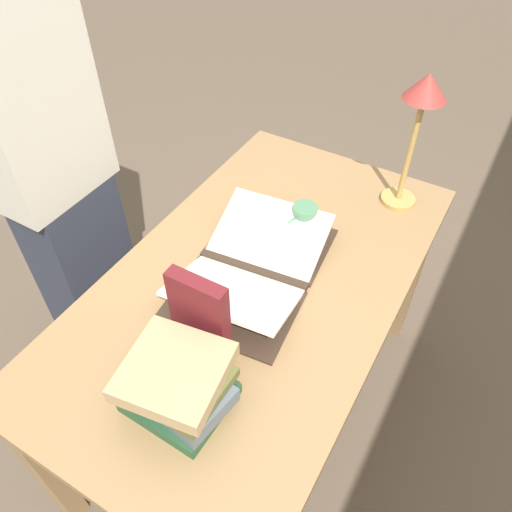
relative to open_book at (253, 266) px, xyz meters
The scene contains 8 objects.
ground_plane 0.79m from the open_book, 58.38° to the left, with size 12.00×12.00×0.00m, color brown.
reading_desk 0.13m from the open_book, 58.38° to the left, with size 1.39×0.78×0.77m.
open_book is the anchor object (origin of this frame).
book_stack_tall 0.44m from the open_book, ahead, with size 0.24×0.26×0.15m.
book_standing_upright 0.30m from the open_book, ahead, with size 0.04×0.15×0.25m.
reading_lamp 0.67m from the open_book, 154.20° to the left, with size 0.13×0.13×0.45m.
coffee_mug 0.24m from the open_book, 168.42° to the left, with size 0.10×0.08×0.10m.
person_reader 0.70m from the open_book, 84.97° to the right, with size 0.36×0.23×1.76m.
Camera 1 is at (0.83, 0.48, 1.84)m, focal length 35.00 mm.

